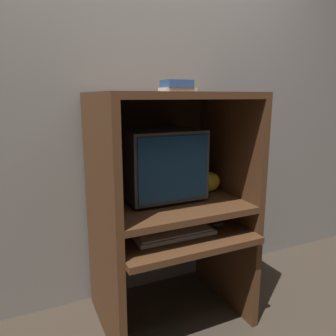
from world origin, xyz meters
TOP-DOWN VIEW (x-y plane):
  - wall_back at (0.00, 0.74)m, footprint 6.00×0.06m
  - desk_base at (0.00, 0.29)m, footprint 0.86×0.73m
  - desk_monitor_shelf at (0.00, 0.34)m, footprint 0.86×0.68m
  - hutch_upper at (0.00, 0.37)m, footprint 0.86×0.68m
  - crt_monitor at (-0.04, 0.42)m, footprint 0.45×0.44m
  - keyboard at (-0.05, 0.17)m, footprint 0.46×0.16m
  - mouse at (0.24, 0.18)m, footprint 0.07×0.05m
  - snack_bag at (0.29, 0.38)m, footprint 0.15×0.12m
  - book_stack at (0.02, 0.29)m, footprint 0.18×0.13m

SIDE VIEW (x-z plane):
  - desk_base at x=0.00m, z-range 0.08..0.68m
  - keyboard at x=-0.05m, z-range 0.60..0.63m
  - mouse at x=0.24m, z-range 0.60..0.64m
  - desk_monitor_shelf at x=0.00m, z-range 0.65..0.80m
  - snack_bag at x=0.29m, z-range 0.76..0.89m
  - crt_monitor at x=-0.04m, z-range 0.77..1.18m
  - hutch_upper at x=0.00m, z-range 0.86..1.48m
  - wall_back at x=0.00m, z-range 0.00..2.60m
  - book_stack at x=0.02m, z-range 1.38..1.44m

